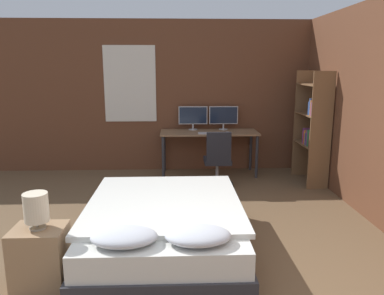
{
  "coord_description": "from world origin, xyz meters",
  "views": [
    {
      "loc": [
        -0.31,
        -2.45,
        1.88
      ],
      "look_at": [
        -0.1,
        2.78,
        0.75
      ],
      "focal_mm": 35.0,
      "sensor_mm": 36.0,
      "label": 1
    }
  ],
  "objects_px": {
    "bedside_lamp": "(36,208)",
    "bookshelf": "(314,125)",
    "monitor_right": "(224,116)",
    "office_chair": "(218,165)",
    "desk": "(209,137)",
    "bed": "(165,227)",
    "keyboard": "(210,133)",
    "computer_mouse": "(228,133)",
    "nightstand": "(41,257)",
    "monitor_left": "(193,116)"
  },
  "relations": [
    {
      "from": "bed",
      "to": "nightstand",
      "type": "xyz_separation_m",
      "value": [
        -1.05,
        -0.6,
        0.01
      ]
    },
    {
      "from": "monitor_right",
      "to": "computer_mouse",
      "type": "relative_size",
      "value": 7.36
    },
    {
      "from": "keyboard",
      "to": "computer_mouse",
      "type": "relative_size",
      "value": 5.87
    },
    {
      "from": "bed",
      "to": "desk",
      "type": "bearing_deg",
      "value": 76.09
    },
    {
      "from": "monitor_left",
      "to": "office_chair",
      "type": "bearing_deg",
      "value": -68.88
    },
    {
      "from": "bed",
      "to": "monitor_left",
      "type": "bearing_deg",
      "value": 82.04
    },
    {
      "from": "desk",
      "to": "office_chair",
      "type": "distance_m",
      "value": 0.78
    },
    {
      "from": "monitor_left",
      "to": "computer_mouse",
      "type": "relative_size",
      "value": 7.36
    },
    {
      "from": "office_chair",
      "to": "monitor_right",
      "type": "bearing_deg",
      "value": 77.88
    },
    {
      "from": "monitor_left",
      "to": "bookshelf",
      "type": "relative_size",
      "value": 0.28
    },
    {
      "from": "nightstand",
      "to": "bedside_lamp",
      "type": "relative_size",
      "value": 1.72
    },
    {
      "from": "computer_mouse",
      "to": "keyboard",
      "type": "bearing_deg",
      "value": 180.0
    },
    {
      "from": "bed",
      "to": "keyboard",
      "type": "xyz_separation_m",
      "value": [
        0.7,
        2.62,
        0.53
      ]
    },
    {
      "from": "bed",
      "to": "bedside_lamp",
      "type": "height_order",
      "value": "bedside_lamp"
    },
    {
      "from": "office_chair",
      "to": "bookshelf",
      "type": "xyz_separation_m",
      "value": [
        1.55,
        0.11,
        0.63
      ]
    },
    {
      "from": "keyboard",
      "to": "office_chair",
      "type": "relative_size",
      "value": 0.45
    },
    {
      "from": "bed",
      "to": "computer_mouse",
      "type": "xyz_separation_m",
      "value": [
        0.99,
        2.62,
        0.53
      ]
    },
    {
      "from": "bookshelf",
      "to": "bed",
      "type": "bearing_deg",
      "value": -136.2
    },
    {
      "from": "monitor_right",
      "to": "office_chair",
      "type": "xyz_separation_m",
      "value": [
        -0.2,
        -0.91,
        -0.67
      ]
    },
    {
      "from": "keyboard",
      "to": "bed",
      "type": "bearing_deg",
      "value": -104.97
    },
    {
      "from": "monitor_right",
      "to": "bookshelf",
      "type": "height_order",
      "value": "bookshelf"
    },
    {
      "from": "computer_mouse",
      "to": "monitor_left",
      "type": "bearing_deg",
      "value": 143.47
    },
    {
      "from": "monitor_right",
      "to": "office_chair",
      "type": "distance_m",
      "value": 1.15
    },
    {
      "from": "monitor_left",
      "to": "monitor_right",
      "type": "xyz_separation_m",
      "value": [
        0.55,
        0.0,
        0.0
      ]
    },
    {
      "from": "bedside_lamp",
      "to": "bookshelf",
      "type": "distance_m",
      "value": 4.42
    },
    {
      "from": "bedside_lamp",
      "to": "monitor_right",
      "type": "relative_size",
      "value": 0.61
    },
    {
      "from": "office_chair",
      "to": "desk",
      "type": "bearing_deg",
      "value": 96.38
    },
    {
      "from": "monitor_right",
      "to": "office_chair",
      "type": "height_order",
      "value": "monitor_right"
    },
    {
      "from": "nightstand",
      "to": "keyboard",
      "type": "distance_m",
      "value": 3.7
    },
    {
      "from": "bed",
      "to": "nightstand",
      "type": "distance_m",
      "value": 1.21
    },
    {
      "from": "nightstand",
      "to": "monitor_left",
      "type": "distance_m",
      "value": 4.0
    },
    {
      "from": "monitor_right",
      "to": "computer_mouse",
      "type": "xyz_separation_m",
      "value": [
        0.02,
        -0.42,
        -0.22
      ]
    },
    {
      "from": "bookshelf",
      "to": "nightstand",
      "type": "bearing_deg",
      "value": -140.07
    },
    {
      "from": "bookshelf",
      "to": "computer_mouse",
      "type": "bearing_deg",
      "value": 164.13
    },
    {
      "from": "desk",
      "to": "bed",
      "type": "bearing_deg",
      "value": -103.91
    },
    {
      "from": "monitor_left",
      "to": "computer_mouse",
      "type": "xyz_separation_m",
      "value": [
        0.57,
        -0.42,
        -0.22
      ]
    },
    {
      "from": "nightstand",
      "to": "bookshelf",
      "type": "distance_m",
      "value": 4.47
    },
    {
      "from": "nightstand",
      "to": "bookshelf",
      "type": "height_order",
      "value": "bookshelf"
    },
    {
      "from": "keyboard",
      "to": "computer_mouse",
      "type": "bearing_deg",
      "value": 0.0
    },
    {
      "from": "bed",
      "to": "monitor_right",
      "type": "height_order",
      "value": "monitor_right"
    },
    {
      "from": "bedside_lamp",
      "to": "bookshelf",
      "type": "xyz_separation_m",
      "value": [
        3.38,
        2.83,
        0.25
      ]
    },
    {
      "from": "desk",
      "to": "bedside_lamp",
      "type": "bearing_deg",
      "value": -117.12
    },
    {
      "from": "monitor_left",
      "to": "keyboard",
      "type": "xyz_separation_m",
      "value": [
        0.27,
        -0.42,
        -0.23
      ]
    },
    {
      "from": "bedside_lamp",
      "to": "desk",
      "type": "xyz_separation_m",
      "value": [
        1.75,
        3.42,
        -0.03
      ]
    },
    {
      "from": "bedside_lamp",
      "to": "monitor_left",
      "type": "distance_m",
      "value": 3.94
    },
    {
      "from": "bed",
      "to": "desk",
      "type": "xyz_separation_m",
      "value": [
        0.7,
        2.83,
        0.43
      ]
    },
    {
      "from": "nightstand",
      "to": "computer_mouse",
      "type": "distance_m",
      "value": 3.85
    },
    {
      "from": "bedside_lamp",
      "to": "monitor_left",
      "type": "bearing_deg",
      "value": 67.88
    },
    {
      "from": "monitor_left",
      "to": "keyboard",
      "type": "bearing_deg",
      "value": -56.94
    },
    {
      "from": "keyboard",
      "to": "monitor_left",
      "type": "bearing_deg",
      "value": 123.06
    }
  ]
}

